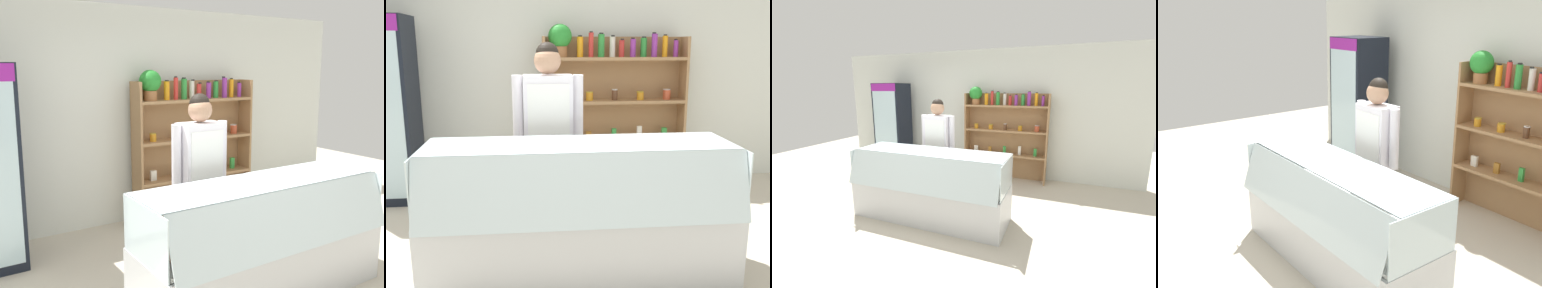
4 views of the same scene
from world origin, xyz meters
TOP-DOWN VIEW (x-y plane):
  - ground_plane at (0.00, 0.00)m, footprint 12.00×12.00m
  - back_wall at (0.00, 2.31)m, footprint 6.80×0.10m
  - drinks_fridge at (-1.83, 1.75)m, footprint 0.67×0.58m
  - shelving_unit at (0.67, 2.05)m, footprint 1.70×0.29m
  - deli_display_case at (0.11, -0.06)m, footprint 2.25×0.80m
  - shop_clerk at (-0.09, 0.61)m, footprint 0.60×0.25m

SIDE VIEW (x-z plane):
  - ground_plane at x=0.00m, z-range 0.00..0.00m
  - deli_display_case at x=0.11m, z-range -0.19..0.82m
  - drinks_fridge at x=-1.83m, z-range 0.00..2.00m
  - shop_clerk at x=-0.09m, z-range 0.16..1.89m
  - shelving_unit at x=0.67m, z-range 0.13..2.06m
  - back_wall at x=0.00m, z-range 0.00..2.70m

